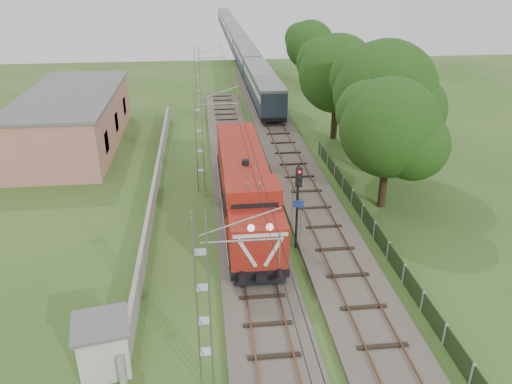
{
  "coord_description": "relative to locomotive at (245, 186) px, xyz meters",
  "views": [
    {
      "loc": [
        -2.71,
        -24.1,
        16.21
      ],
      "look_at": [
        0.67,
        6.25,
        2.2
      ],
      "focal_mm": 35.0,
      "sensor_mm": 36.0,
      "label": 1
    }
  ],
  "objects": [
    {
      "name": "station_building",
      "position": [
        -15.0,
        16.95,
        0.27
      ],
      "size": [
        8.4,
        20.4,
        5.22
      ],
      "color": "#B26E60",
      "rests_on": "ground"
    },
    {
      "name": "boundary_wall",
      "position": [
        -6.5,
        4.95,
        -1.61
      ],
      "size": [
        0.25,
        40.0,
        1.5
      ],
      "primitive_type": "cube",
      "color": "#9E9E99",
      "rests_on": "ground"
    },
    {
      "name": "tree_c",
      "position": [
        10.59,
        16.14,
        4.09
      ],
      "size": [
        7.98,
        7.6,
        10.34
      ],
      "color": "#312614",
      "rests_on": "ground"
    },
    {
      "name": "catenary",
      "position": [
        -2.95,
        4.95,
        1.69
      ],
      "size": [
        3.31,
        70.0,
        8.0
      ],
      "color": "gray",
      "rests_on": "ground"
    },
    {
      "name": "locomotive",
      "position": [
        0.0,
        0.0,
        0.0
      ],
      "size": [
        3.2,
        18.25,
        4.63
      ],
      "color": "black",
      "rests_on": "ground"
    },
    {
      "name": "track_main",
      "position": [
        0.0,
        -0.05,
        -2.18
      ],
      "size": [
        4.2,
        70.0,
        0.45
      ],
      "color": "#6B6054",
      "rests_on": "ground"
    },
    {
      "name": "relay_hut",
      "position": [
        -7.4,
        -13.75,
        -1.12
      ],
      "size": [
        2.76,
        2.76,
        2.44
      ],
      "color": "beige",
      "rests_on": "ground"
    },
    {
      "name": "fence",
      "position": [
        8.0,
        -4.05,
        -1.76
      ],
      "size": [
        0.12,
        32.0,
        1.2
      ],
      "color": "black",
      "rests_on": "ground"
    },
    {
      "name": "coach_rake",
      "position": [
        5.0,
        75.12,
        0.09
      ],
      "size": [
        2.93,
        109.55,
        3.39
      ],
      "color": "black",
      "rests_on": "ground"
    },
    {
      "name": "tree_b",
      "position": [
        11.78,
        6.33,
        4.58
      ],
      "size": [
        8.57,
        8.17,
        11.11
      ],
      "color": "#312614",
      "rests_on": "ground"
    },
    {
      "name": "tree_d",
      "position": [
        12.9,
        39.73,
        3.4
      ],
      "size": [
        7.12,
        6.78,
        9.23
      ],
      "color": "#312614",
      "rests_on": "ground"
    },
    {
      "name": "signal_post",
      "position": [
        2.77,
        -4.65,
        1.42
      ],
      "size": [
        0.61,
        0.47,
        5.5
      ],
      "color": "black",
      "rests_on": "ground"
    },
    {
      "name": "track_side",
      "position": [
        5.0,
        12.95,
        -2.18
      ],
      "size": [
        4.2,
        80.0,
        0.45
      ],
      "color": "#6B6054",
      "rests_on": "ground"
    },
    {
      "name": "ground",
      "position": [
        0.0,
        -7.05,
        -2.36
      ],
      "size": [
        140.0,
        140.0,
        0.0
      ],
      "primitive_type": "plane",
      "color": "#314E1D",
      "rests_on": "ground"
    },
    {
      "name": "tree_a",
      "position": [
        10.14,
        0.52,
        3.55
      ],
      "size": [
        7.3,
        6.95,
        9.46
      ],
      "color": "#312614",
      "rests_on": "ground"
    }
  ]
}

